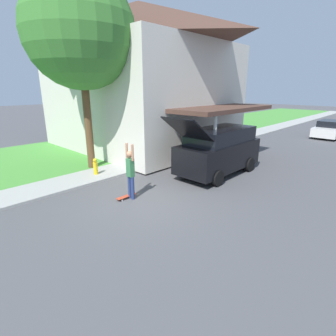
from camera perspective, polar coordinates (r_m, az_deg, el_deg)
name	(u,v)px	position (r m, az deg, el deg)	size (l,w,h in m)	color
ground_plane	(145,199)	(9.82, -5.09, -6.65)	(120.00, 120.00, 0.00)	#49494C
lawn	(134,143)	(19.38, -7.50, 5.38)	(10.00, 80.00, 0.08)	#478E38
sidewalk	(179,153)	(16.26, 2.35, 3.28)	(1.80, 80.00, 0.10)	#9E9E99
house	(141,75)	(18.52, -5.96, 19.44)	(13.51, 9.77, 8.97)	beige
lawn_tree_near	(80,33)	(13.49, -18.60, 26.11)	(4.92, 4.92, 8.63)	brown
lawn_tree_far	(174,65)	(17.86, 1.33, 21.51)	(4.38, 4.38, 7.43)	brown
suv_parked	(219,150)	(12.44, 11.02, 3.86)	(2.04, 5.24, 2.88)	black
car_down_street	(330,129)	(25.54, 31.84, 7.23)	(1.91, 4.46, 1.37)	silver
skateboarder	(130,171)	(9.51, -8.19, -0.60)	(0.41, 0.24, 2.07)	navy
skateboard	(126,196)	(9.89, -9.05, -6.12)	(0.20, 0.82, 0.10)	#B73D23
fire_hydrant	(95,167)	(12.48, -15.52, 0.30)	(0.20, 0.20, 0.76)	gold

